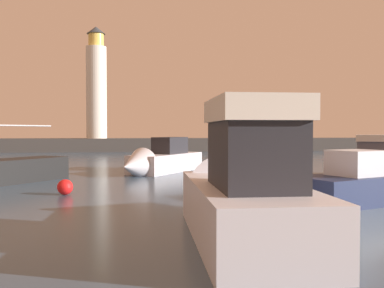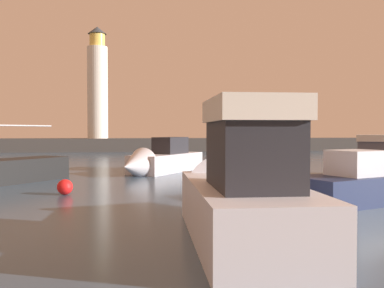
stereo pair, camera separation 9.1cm
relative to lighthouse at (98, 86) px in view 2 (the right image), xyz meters
name	(u,v)px [view 2 (the right image)]	position (x,y,z in m)	size (l,w,h in m)	color
ground_plane	(173,170)	(8.48, -29.62, -9.22)	(220.00, 220.00, 0.00)	#384C60
breakwater	(158,145)	(8.48, 0.00, -8.30)	(68.31, 5.19, 1.84)	#423F3D
lighthouse	(98,86)	(0.00, 0.00, 0.00)	(2.83, 2.83, 15.60)	silver
motorboat_2	(159,161)	(7.35, -31.49, -8.41)	(6.59, 8.25, 2.84)	silver
motorboat_3	(371,165)	(19.79, -36.82, -8.37)	(4.65, 6.51, 2.98)	#1E284C
motorboat_4	(236,191)	(8.89, -48.84, -8.05)	(2.76, 8.88, 4.09)	silver
mooring_buoy	(65,187)	(2.79, -41.09, -8.87)	(0.70, 0.70, 0.70)	red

